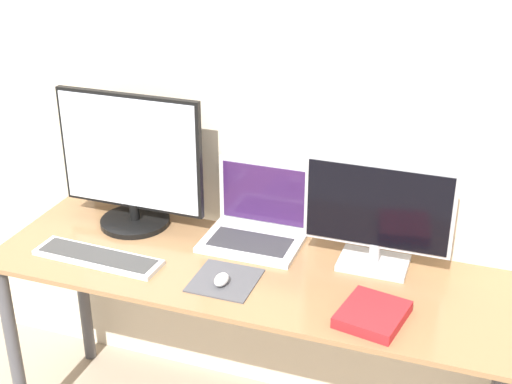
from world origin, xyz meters
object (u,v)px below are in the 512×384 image
at_px(monitor_left, 131,164).
at_px(mouse, 221,280).
at_px(laptop, 257,222).
at_px(keyboard, 98,257).
at_px(book, 372,314).
at_px(monitor_right, 377,215).

distance_m(monitor_left, mouse, 0.59).
relative_size(laptop, keyboard, 0.75).
bearing_deg(mouse, keyboard, 178.88).
distance_m(monitor_left, book, 1.03).
bearing_deg(mouse, monitor_left, 148.23).
bearing_deg(book, laptop, 143.78).
height_order(monitor_left, book, monitor_left).
relative_size(monitor_right, mouse, 7.06).
xyz_separation_m(monitor_left, monitor_right, (0.90, 0.00, -0.05)).
distance_m(laptop, book, 0.61).
height_order(monitor_left, keyboard, monitor_left).
xyz_separation_m(laptop, keyboard, (-0.46, -0.33, -0.06)).
xyz_separation_m(monitor_left, laptop, (0.47, 0.05, -0.18)).
bearing_deg(book, mouse, 177.62).
bearing_deg(mouse, book, -2.38).
xyz_separation_m(monitor_right, book, (0.06, -0.31, -0.17)).
relative_size(monitor_right, book, 2.10).
xyz_separation_m(monitor_right, laptop, (-0.43, 0.05, -0.13)).
relative_size(mouse, book, 0.30).
distance_m(monitor_left, monitor_right, 0.90).
bearing_deg(monitor_right, mouse, -146.38).
height_order(monitor_right, laptop, monitor_right).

